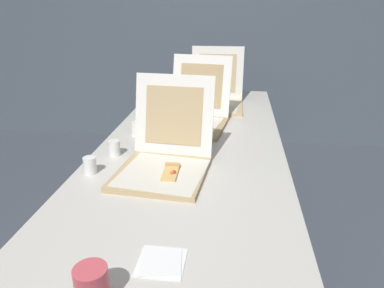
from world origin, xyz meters
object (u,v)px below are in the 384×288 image
at_px(pizza_box_front, 164,160).
at_px(pizza_box_middle, 194,116).
at_px(cup_white_mid, 136,128).
at_px(napkin_pile, 161,262).
at_px(cup_printed_front, 92,286).
at_px(cup_white_near_left, 90,165).
at_px(cup_white_near_center, 114,148).
at_px(table, 192,151).
at_px(pizza_box_back, 216,99).

height_order(pizza_box_front, pizza_box_middle, same).
xyz_separation_m(cup_white_mid, napkin_pile, (0.33, -0.96, -0.03)).
xyz_separation_m(pizza_box_middle, cup_printed_front, (-0.08, -1.31, -0.00)).
bearing_deg(cup_white_near_left, cup_white_mid, 81.58).
bearing_deg(cup_white_mid, cup_white_near_center, -96.11).
bearing_deg(cup_printed_front, cup_white_mid, 100.12).
bearing_deg(pizza_box_middle, cup_white_near_center, -115.78).
distance_m(pizza_box_front, napkin_pile, 0.56).
bearing_deg(pizza_box_front, cup_printed_front, -87.38).
relative_size(cup_white_near_left, cup_white_near_center, 1.00).
bearing_deg(table, pizza_box_front, -102.37).
relative_size(pizza_box_back, cup_printed_front, 3.97).
height_order(pizza_box_front, napkin_pile, pizza_box_front).
height_order(table, pizza_box_back, pizza_box_back).
bearing_deg(cup_printed_front, pizza_box_back, 83.96).
height_order(pizza_box_middle, cup_white_mid, pizza_box_middle).
xyz_separation_m(pizza_box_middle, cup_white_near_left, (-0.35, -0.66, -0.02)).
bearing_deg(cup_white_near_center, napkin_pile, -62.58).
height_order(pizza_box_middle, napkin_pile, pizza_box_middle).
relative_size(pizza_box_middle, napkin_pile, 3.72).
bearing_deg(cup_white_near_left, pizza_box_back, 66.96).
distance_m(pizza_box_middle, cup_white_near_left, 0.75).
distance_m(pizza_box_middle, napkin_pile, 1.16).
bearing_deg(table, cup_printed_front, -95.70).
xyz_separation_m(table, cup_white_near_left, (-0.37, -0.39, 0.08)).
distance_m(table, cup_printed_front, 1.06).
height_order(pizza_box_front, cup_printed_front, pizza_box_front).
relative_size(cup_white_mid, cup_white_near_center, 1.00).
distance_m(pizza_box_front, cup_white_mid, 0.47).
distance_m(pizza_box_front, cup_white_near_left, 0.30).
relative_size(pizza_box_middle, cup_white_near_center, 6.85).
bearing_deg(cup_printed_front, napkin_pile, 50.54).
height_order(cup_white_mid, napkin_pile, cup_white_mid).
height_order(pizza_box_front, pizza_box_back, pizza_box_back).
relative_size(table, pizza_box_middle, 4.65).
relative_size(pizza_box_front, cup_white_near_center, 6.58).
xyz_separation_m(cup_white_near_left, napkin_pile, (0.40, -0.50, -0.03)).
relative_size(cup_printed_front, napkin_pile, 0.77).
relative_size(pizza_box_front, cup_printed_front, 4.63).
height_order(pizza_box_back, cup_white_near_center, pizza_box_back).
bearing_deg(pizza_box_back, cup_white_mid, -123.23).
xyz_separation_m(pizza_box_front, cup_white_near_left, (-0.30, -0.06, -0.02)).
bearing_deg(cup_white_near_center, cup_white_mid, 83.89).
height_order(table, cup_printed_front, cup_printed_front).
xyz_separation_m(pizza_box_middle, pizza_box_back, (0.10, 0.40, 0.00)).
bearing_deg(cup_white_mid, cup_printed_front, -79.88).
bearing_deg(cup_printed_front, cup_white_near_left, 112.31).
distance_m(pizza_box_middle, cup_printed_front, 1.31).
distance_m(cup_white_mid, cup_white_near_center, 0.27).
xyz_separation_m(pizza_box_front, cup_white_mid, (-0.23, 0.41, -0.02)).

